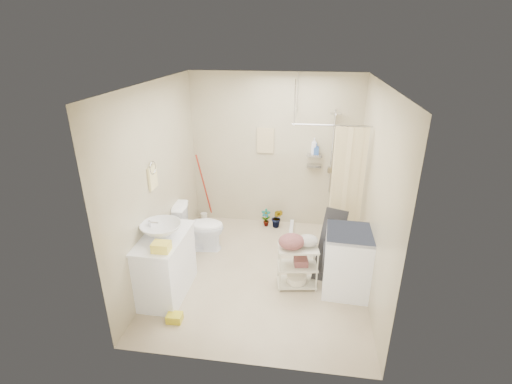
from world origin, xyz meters
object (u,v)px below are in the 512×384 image
toilet (200,227)px  washing_machine (348,261)px  vanity (165,265)px  laundry_rack (297,263)px

toilet → washing_machine: bearing=-114.1°
vanity → toilet: (0.12, 1.13, -0.04)m
vanity → laundry_rack: (1.66, 0.39, -0.07)m
washing_machine → toilet: bearing=164.6°
toilet → laundry_rack: (1.54, -0.74, -0.02)m
vanity → washing_machine: washing_machine is taller
washing_machine → laundry_rack: (-0.64, -0.01, -0.08)m
vanity → washing_machine: bearing=11.0°
vanity → toilet: vanity is taller
vanity → laundry_rack: size_ratio=1.35×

